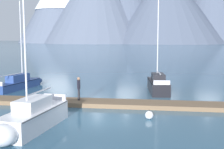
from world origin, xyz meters
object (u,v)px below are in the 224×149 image
(person_on_dock, at_px, (79,87))
(mooring_buoy_channel_marker, at_px, (149,115))
(sailboat_second_berth, at_px, (31,118))
(sailboat_nearest_berth, at_px, (20,83))
(sailboat_mid_dock_port, at_px, (157,84))

(person_on_dock, relative_size, mooring_buoy_channel_marker, 2.93)
(sailboat_second_berth, bearing_deg, mooring_buoy_channel_marker, 27.94)
(mooring_buoy_channel_marker, bearing_deg, person_on_dock, 146.61)
(sailboat_nearest_berth, height_order, person_on_dock, sailboat_nearest_berth)
(sailboat_mid_dock_port, xyz_separation_m, mooring_buoy_channel_marker, (-0.46, -9.84, -0.42))
(mooring_buoy_channel_marker, bearing_deg, sailboat_mid_dock_port, 87.30)
(mooring_buoy_channel_marker, bearing_deg, sailboat_nearest_berth, 143.49)
(sailboat_mid_dock_port, distance_m, person_on_dock, 8.58)
(sailboat_mid_dock_port, distance_m, mooring_buoy_channel_marker, 9.86)
(sailboat_second_berth, bearing_deg, sailboat_mid_dock_port, 63.35)
(sailboat_nearest_berth, xyz_separation_m, sailboat_mid_dock_port, (13.00, 0.56, 0.11))
(person_on_dock, height_order, mooring_buoy_channel_marker, person_on_dock)
(sailboat_mid_dock_port, bearing_deg, person_on_dock, -131.80)
(sailboat_mid_dock_port, bearing_deg, mooring_buoy_channel_marker, -92.70)
(sailboat_second_berth, relative_size, sailboat_mid_dock_port, 0.87)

